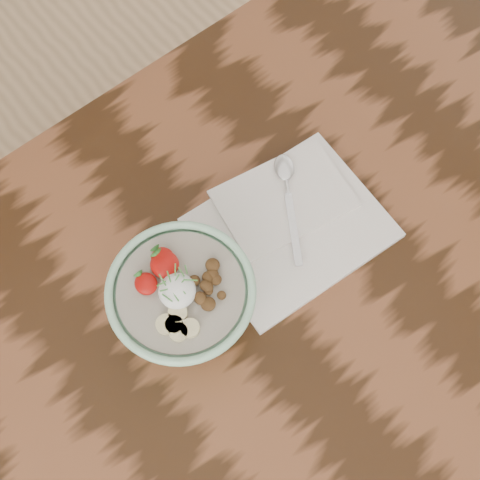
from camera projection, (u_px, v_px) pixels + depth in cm
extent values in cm
cube|color=black|center=(261.00, 330.00, 92.93)|extent=(160.00, 90.00, 4.00)
cylinder|color=#4C2D19|center=(392.00, 64.00, 156.22)|extent=(7.00, 7.00, 71.00)
cylinder|color=#9FD6AE|center=(186.00, 313.00, 91.20)|extent=(8.28, 8.28, 1.18)
torus|color=#9FD6AE|center=(180.00, 291.00, 82.30)|extent=(18.83, 18.83, 1.08)
cylinder|color=#A49A88|center=(181.00, 292.00, 82.84)|extent=(15.98, 15.98, 0.99)
ellipsoid|color=white|center=(177.00, 291.00, 81.44)|extent=(4.67, 4.67, 2.57)
ellipsoid|color=#A20B07|center=(163.00, 259.00, 83.19)|extent=(2.90, 3.19, 1.60)
cone|color=#286623|center=(156.00, 250.00, 83.31)|extent=(1.40, 1.03, 1.52)
ellipsoid|color=#A20B07|center=(146.00, 284.00, 81.94)|extent=(2.77, 3.05, 1.53)
cone|color=#286623|center=(140.00, 275.00, 82.04)|extent=(1.40, 1.03, 1.52)
ellipsoid|color=#A20B07|center=(164.00, 265.00, 82.74)|extent=(3.28, 3.61, 1.81)
cone|color=#286623|center=(156.00, 256.00, 82.91)|extent=(1.40, 1.03, 1.52)
ellipsoid|color=#A20B07|center=(166.00, 263.00, 82.84)|extent=(3.24, 3.56, 1.78)
cone|color=#286623|center=(159.00, 254.00, 83.00)|extent=(1.40, 1.03, 1.52)
cylinder|color=beige|center=(174.00, 325.00, 80.31)|extent=(2.25, 2.25, 0.70)
cylinder|color=beige|center=(166.00, 324.00, 80.32)|extent=(2.53, 2.53, 0.70)
cylinder|color=beige|center=(178.00, 313.00, 80.88)|extent=(2.39, 2.39, 0.70)
cylinder|color=beige|center=(190.00, 328.00, 80.14)|extent=(2.39, 2.39, 0.70)
cylinder|color=beige|center=(178.00, 332.00, 79.95)|extent=(2.33, 2.33, 0.70)
ellipsoid|color=#4D3116|center=(208.00, 304.00, 81.05)|extent=(2.45, 2.45, 0.97)
ellipsoid|color=#4D3116|center=(208.00, 291.00, 81.94)|extent=(1.59, 1.62, 0.85)
ellipsoid|color=#4D3116|center=(213.00, 265.00, 83.01)|extent=(2.41, 2.44, 1.19)
ellipsoid|color=#4D3116|center=(222.00, 295.00, 81.73)|extent=(1.43, 1.44, 0.77)
ellipsoid|color=#4D3116|center=(212.00, 274.00, 82.61)|extent=(1.63, 1.69, 1.09)
ellipsoid|color=#4D3116|center=(216.00, 280.00, 82.40)|extent=(1.82, 1.78, 0.80)
ellipsoid|color=#4D3116|center=(208.00, 278.00, 82.47)|extent=(1.87, 1.96, 1.27)
ellipsoid|color=#4D3116|center=(200.00, 298.00, 81.35)|extent=(1.77, 1.99, 1.32)
ellipsoid|color=#4D3116|center=(194.00, 281.00, 82.35)|extent=(1.71, 1.68, 0.88)
ellipsoid|color=#4D3116|center=(206.00, 286.00, 81.96)|extent=(2.02, 2.23, 1.31)
cylinder|color=#47913D|center=(186.00, 270.00, 81.35)|extent=(0.65, 1.15, 0.22)
cylinder|color=#47913D|center=(161.00, 284.00, 80.64)|extent=(1.28, 0.40, 0.22)
cylinder|color=#47913D|center=(177.00, 279.00, 80.89)|extent=(1.17, 0.66, 0.22)
cylinder|color=#47913D|center=(191.00, 280.00, 80.82)|extent=(1.37, 1.27, 0.24)
cylinder|color=#47913D|center=(176.00, 297.00, 80.00)|extent=(0.28, 1.37, 0.23)
cylinder|color=#47913D|center=(181.00, 272.00, 81.23)|extent=(0.34, 1.41, 0.23)
cylinder|color=#47913D|center=(163.00, 280.00, 80.83)|extent=(0.40, 1.71, 0.24)
cylinder|color=#47913D|center=(181.00, 283.00, 80.67)|extent=(1.25, 0.49, 0.22)
cylinder|color=#47913D|center=(175.00, 270.00, 81.34)|extent=(1.10, 1.36, 0.23)
cylinder|color=#47913D|center=(164.00, 290.00, 80.32)|extent=(1.00, 0.57, 0.21)
cylinder|color=#47913D|center=(182.00, 289.00, 80.36)|extent=(0.19, 1.53, 0.23)
cylinder|color=#47913D|center=(169.00, 277.00, 80.98)|extent=(0.70, 1.52, 0.23)
cylinder|color=#47913D|center=(167.00, 298.00, 79.94)|extent=(0.56, 1.57, 0.23)
cube|color=white|center=(291.00, 228.00, 96.26)|extent=(27.02, 22.47, 0.98)
cube|color=white|center=(284.00, 199.00, 97.20)|extent=(20.66, 15.89, 0.59)
cube|color=silver|center=(293.00, 229.00, 94.81)|extent=(6.98, 10.04, 0.34)
cylinder|color=silver|center=(287.00, 185.00, 97.38)|extent=(2.16, 2.84, 0.68)
ellipsoid|color=silver|center=(284.00, 167.00, 98.35)|extent=(4.94, 5.39, 0.93)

